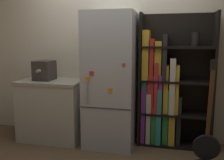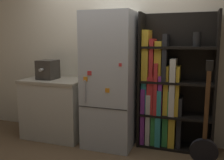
% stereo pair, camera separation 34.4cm
% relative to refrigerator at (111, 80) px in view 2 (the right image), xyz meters
% --- Properties ---
extents(ground_plane, '(16.00, 16.00, 0.00)m').
position_rel_refrigerator_xyz_m(ground_plane, '(0.00, -0.13, -0.91)').
color(ground_plane, brown).
extents(wall_back, '(8.00, 0.05, 2.60)m').
position_rel_refrigerator_xyz_m(wall_back, '(0.00, 0.35, 0.39)').
color(wall_back, beige).
rests_on(wall_back, ground_plane).
extents(refrigerator, '(0.67, 0.67, 1.82)m').
position_rel_refrigerator_xyz_m(refrigerator, '(0.00, 0.00, 0.00)').
color(refrigerator, silver).
rests_on(refrigerator, ground_plane).
extents(bookshelf, '(0.98, 0.35, 1.81)m').
position_rel_refrigerator_xyz_m(bookshelf, '(0.73, 0.18, -0.14)').
color(bookshelf, black).
rests_on(bookshelf, ground_plane).
extents(kitchen_counter, '(0.92, 0.65, 0.88)m').
position_rel_refrigerator_xyz_m(kitchen_counter, '(-0.88, 0.01, -0.47)').
color(kitchen_counter, beige).
rests_on(kitchen_counter, ground_plane).
extents(espresso_machine, '(0.26, 0.34, 0.28)m').
position_rel_refrigerator_xyz_m(espresso_machine, '(-0.99, -0.01, 0.11)').
color(espresso_machine, '#38332D').
rests_on(espresso_machine, kitchen_counter).
extents(guitar, '(0.31, 0.29, 1.25)m').
position_rel_refrigerator_xyz_m(guitar, '(1.23, -0.35, -0.73)').
color(guitar, black).
rests_on(guitar, ground_plane).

